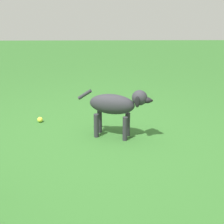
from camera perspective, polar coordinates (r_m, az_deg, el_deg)
ground at (r=3.43m, az=-3.25°, el=-5.94°), size 14.00×14.00×0.00m
dog at (r=3.50m, az=0.76°, el=1.16°), size 0.33×0.79×0.55m
tennis_ball_0 at (r=4.53m, az=1.32°, el=1.40°), size 0.07×0.07×0.07m
tennis_ball_1 at (r=4.09m, az=-12.30°, el=-1.29°), size 0.07×0.07×0.07m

